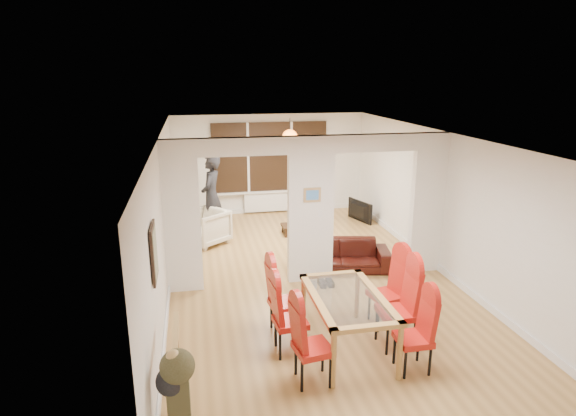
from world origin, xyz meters
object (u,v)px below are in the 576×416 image
object	(u,v)px
dining_table	(347,322)
dining_chair_rb	(397,307)
coffee_table	(302,229)
dining_chair_ra	(414,333)
dining_chair_lc	(285,298)
bowl	(298,224)
dining_chair_la	(313,342)
dining_chair_lb	(290,316)
person	(212,196)
dining_chair_rc	(386,290)
armchair	(206,227)
bottle	(297,220)
television	(357,211)
sofa	(340,255)

from	to	relation	value
dining_table	dining_chair_rb	world-z (taller)	dining_chair_rb
coffee_table	dining_chair_ra	bearing A→B (deg)	-88.44
dining_chair_lc	bowl	world-z (taller)	dining_chair_lc
dining_chair_la	dining_chair_lb	distance (m)	0.69
bowl	person	bearing A→B (deg)	172.31
person	dining_table	bearing A→B (deg)	35.62
dining_chair_rc	armchair	size ratio (longest dim) A/B	1.32
coffee_table	bottle	world-z (taller)	bottle
dining_chair_lc	person	world-z (taller)	person
dining_chair_ra	television	size ratio (longest dim) A/B	1.11
dining_chair_lb	person	world-z (taller)	person
dining_chair_lb	television	bearing A→B (deg)	57.68
dining_chair_ra	dining_chair_rb	size ratio (longest dim) A/B	0.87
dining_chair_lb	dining_chair_ra	world-z (taller)	dining_chair_lb
armchair	person	xyz separation A→B (m)	(0.17, 0.50, 0.56)
dining_chair_rc	coffee_table	bearing A→B (deg)	81.35
dining_table	bottle	size ratio (longest dim) A/B	6.50
armchair	bottle	size ratio (longest dim) A/B	3.29
dining_chair_lb	person	distance (m)	5.10
dining_chair_ra	dining_chair_la	bearing A→B (deg)	179.64
sofa	person	xyz separation A→B (m)	(-2.28, 2.41, 0.67)
dining_chair_la	dining_chair_rb	bearing A→B (deg)	14.48
sofa	person	world-z (taller)	person
dining_chair_lc	armchair	world-z (taller)	dining_chair_lc
armchair	dining_table	bearing A→B (deg)	-17.57
dining_chair_rb	person	bearing A→B (deg)	114.75
sofa	bottle	xyz separation A→B (m)	(-0.38, 2.14, 0.07)
armchair	dining_chair_rc	bearing A→B (deg)	-6.81
bowl	bottle	bearing A→B (deg)	-167.33
dining_chair_la	dining_chair_lc	world-z (taller)	dining_chair_lc
dining_chair_la	bottle	bearing A→B (deg)	71.16
dining_chair_la	dining_chair_rb	size ratio (longest dim) A/B	0.91
television	bowl	world-z (taller)	television
bottle	dining_chair_ra	bearing A→B (deg)	-86.88
bowl	armchair	bearing A→B (deg)	-173.49
dining_table	person	size ratio (longest dim) A/B	0.88
bottle	dining_chair_la	bearing A→B (deg)	-100.24
armchair	coffee_table	distance (m)	2.25
coffee_table	dining_table	bearing A→B (deg)	-95.98
sofa	coffee_table	bearing A→B (deg)	107.26
sofa	dining_chair_rc	bearing A→B (deg)	-78.01
dining_chair_rb	armchair	distance (m)	5.23
sofa	bowl	world-z (taller)	sofa
dining_chair_la	television	xyz separation A→B (m)	(2.68, 6.12, -0.27)
person	dining_chair_la	bearing A→B (deg)	27.94
dining_chair_ra	sofa	bearing A→B (deg)	88.79
dining_chair_la	person	xyz separation A→B (m)	(-0.92, 5.70, 0.41)
dining_chair_rc	bottle	world-z (taller)	dining_chair_rc
dining_chair_rb	bottle	distance (m)	4.90
dining_chair_la	bottle	distance (m)	5.52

